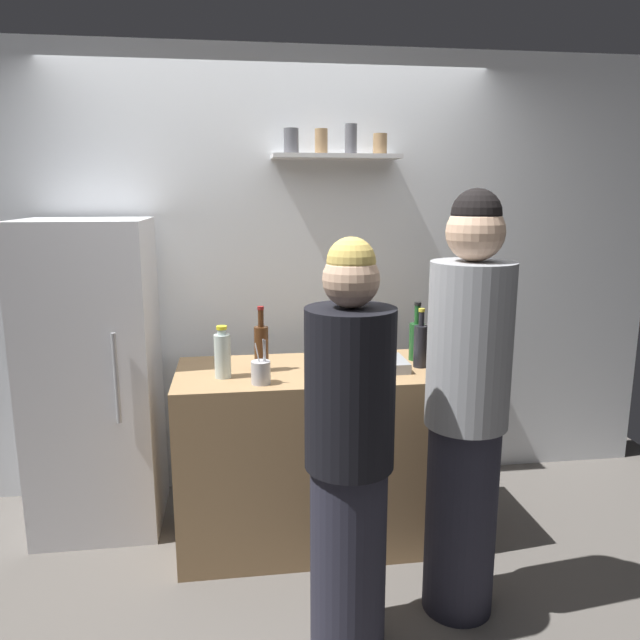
% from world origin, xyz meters
% --- Properties ---
extents(ground_plane, '(5.28, 5.28, 0.00)m').
position_xyz_m(ground_plane, '(0.00, 0.00, 0.00)').
color(ground_plane, '#59544F').
extents(back_wall_assembly, '(4.80, 0.32, 2.60)m').
position_xyz_m(back_wall_assembly, '(0.00, 1.25, 1.30)').
color(back_wall_assembly, white).
rests_on(back_wall_assembly, ground).
extents(refrigerator, '(0.64, 0.62, 1.66)m').
position_xyz_m(refrigerator, '(-0.99, 0.85, 0.83)').
color(refrigerator, white).
rests_on(refrigerator, ground).
extents(counter, '(1.43, 0.63, 0.92)m').
position_xyz_m(counter, '(0.18, 0.53, 0.46)').
color(counter, '#9E7A51').
rests_on(counter, ground).
extents(baking_pan, '(0.34, 0.24, 0.05)m').
position_xyz_m(baking_pan, '(0.44, 0.49, 0.95)').
color(baking_pan, gray).
rests_on(baking_pan, counter).
extents(utensil_holder, '(0.09, 0.09, 0.22)m').
position_xyz_m(utensil_holder, '(-0.12, 0.33, 0.98)').
color(utensil_holder, '#B2B2B7').
rests_on(utensil_holder, counter).
extents(wine_bottle_amber_glass, '(0.07, 0.07, 0.33)m').
position_xyz_m(wine_bottle_amber_glass, '(-0.11, 0.54, 1.05)').
color(wine_bottle_amber_glass, '#472814').
rests_on(wine_bottle_amber_glass, counter).
extents(wine_bottle_dark_glass, '(0.07, 0.07, 0.30)m').
position_xyz_m(wine_bottle_dark_glass, '(0.69, 0.50, 1.04)').
color(wine_bottle_dark_glass, black).
rests_on(wine_bottle_dark_glass, counter).
extents(wine_bottle_pale_glass, '(0.08, 0.08, 0.32)m').
position_xyz_m(wine_bottle_pale_glass, '(0.19, 0.33, 1.05)').
color(wine_bottle_pale_glass, '#B2BFB2').
rests_on(wine_bottle_pale_glass, counter).
extents(wine_bottle_green_glass, '(0.08, 0.08, 0.31)m').
position_xyz_m(wine_bottle_green_glass, '(0.71, 0.63, 1.03)').
color(wine_bottle_green_glass, '#19471E').
rests_on(wine_bottle_green_glass, counter).
extents(water_bottle_plastic, '(0.08, 0.08, 0.25)m').
position_xyz_m(water_bottle_plastic, '(-0.30, 0.45, 1.04)').
color(water_bottle_plastic, silver).
rests_on(water_bottle_plastic, counter).
extents(person_blonde, '(0.34, 0.34, 1.64)m').
position_xyz_m(person_blonde, '(0.18, -0.26, 0.81)').
color(person_blonde, '#262633').
rests_on(person_blonde, ground).
extents(person_grey_hoodie, '(0.34, 0.34, 1.81)m').
position_xyz_m(person_grey_hoodie, '(0.70, -0.11, 0.91)').
color(person_grey_hoodie, '#262633').
rests_on(person_grey_hoodie, ground).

